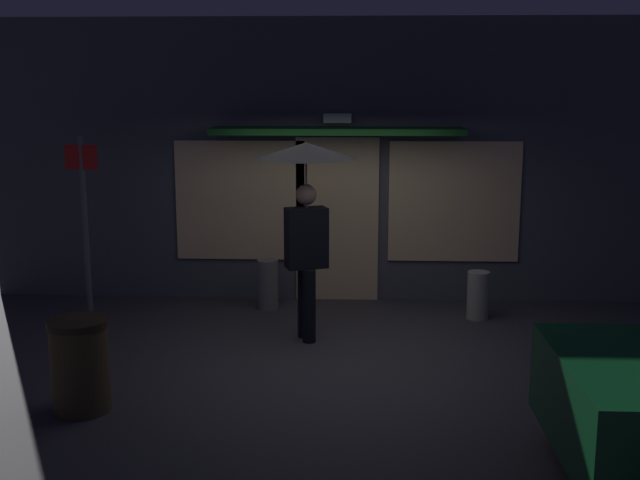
# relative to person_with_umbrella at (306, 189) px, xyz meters

# --- Properties ---
(ground_plane) EXTENTS (18.00, 18.00, 0.00)m
(ground_plane) POSITION_rel_person_with_umbrella_xyz_m (0.31, -0.42, -1.74)
(ground_plane) COLOR #38353A
(building_facade) EXTENTS (9.38, 1.00, 3.74)m
(building_facade) POSITION_rel_person_with_umbrella_xyz_m (0.31, 1.91, 0.12)
(building_facade) COLOR #4C4C56
(building_facade) RESTS_ON ground
(person_with_umbrella) EXTENTS (1.12, 1.12, 2.26)m
(person_with_umbrella) POSITION_rel_person_with_umbrella_xyz_m (0.00, 0.00, 0.00)
(person_with_umbrella) COLOR black
(person_with_umbrella) RESTS_ON ground
(street_sign_post) EXTENTS (0.40, 0.07, 2.26)m
(street_sign_post) POSITION_rel_person_with_umbrella_xyz_m (-2.82, 0.89, -0.46)
(street_sign_post) COLOR #595B60
(street_sign_post) RESTS_ON ground
(sidewalk_bollard) EXTENTS (0.27, 0.27, 0.60)m
(sidewalk_bollard) POSITION_rel_person_with_umbrella_xyz_m (2.08, 0.92, -1.44)
(sidewalk_bollard) COLOR #9E998E
(sidewalk_bollard) RESTS_ON ground
(sidewalk_bollard_2) EXTENTS (0.27, 0.27, 0.65)m
(sidewalk_bollard_2) POSITION_rel_person_with_umbrella_xyz_m (-0.58, 1.25, -1.42)
(sidewalk_bollard_2) COLOR slate
(sidewalk_bollard_2) RESTS_ON ground
(trash_bin) EXTENTS (0.54, 0.54, 0.85)m
(trash_bin) POSITION_rel_person_with_umbrella_xyz_m (-1.90, -2.11, -1.32)
(trash_bin) COLOR #473823
(trash_bin) RESTS_ON ground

